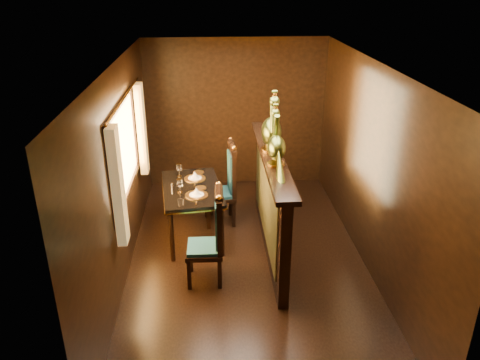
{
  "coord_description": "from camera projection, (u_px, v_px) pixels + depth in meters",
  "views": [
    {
      "loc": [
        -0.43,
        -5.12,
        3.42
      ],
      "look_at": [
        -0.07,
        0.38,
        0.97
      ],
      "focal_mm": 35.0,
      "sensor_mm": 36.0,
      "label": 1
    }
  ],
  "objects": [
    {
      "name": "peacock_left",
      "position": [
        277.0,
        137.0,
        5.32
      ],
      "size": [
        0.22,
        0.59,
        0.7
      ],
      "primitive_type": null,
      "color": "#1A4F2B",
      "rests_on": "partition"
    },
    {
      "name": "ground",
      "position": [
        247.0,
        260.0,
        6.08
      ],
      "size": [
        5.0,
        5.0,
        0.0
      ],
      "primitive_type": "plane",
      "color": "black",
      "rests_on": "ground"
    },
    {
      "name": "chair_right",
      "position": [
        227.0,
        181.0,
        6.78
      ],
      "size": [
        0.49,
        0.51,
        1.27
      ],
      "rotation": [
        0.0,
        0.0,
        0.09
      ],
      "color": "black",
      "rests_on": "ground"
    },
    {
      "name": "partition",
      "position": [
        270.0,
        200.0,
        6.09
      ],
      "size": [
        0.26,
        2.7,
        1.36
      ],
      "color": "black",
      "rests_on": "ground"
    },
    {
      "name": "room_shell",
      "position": [
        240.0,
        145.0,
        5.45
      ],
      "size": [
        3.04,
        5.04,
        2.52
      ],
      "color": "black",
      "rests_on": "ground"
    },
    {
      "name": "dining_table",
      "position": [
        192.0,
        192.0,
        6.37
      ],
      "size": [
        0.93,
        1.38,
        0.96
      ],
      "rotation": [
        0.0,
        0.0,
        0.12
      ],
      "color": "black",
      "rests_on": "ground"
    },
    {
      "name": "chair_left",
      "position": [
        213.0,
        234.0,
        5.45
      ],
      "size": [
        0.44,
        0.49,
        1.22
      ],
      "rotation": [
        0.0,
        0.0,
        -0.01
      ],
      "color": "black",
      "rests_on": "ground"
    },
    {
      "name": "peacock_right",
      "position": [
        272.0,
        120.0,
        5.74
      ],
      "size": [
        0.26,
        0.69,
        0.83
      ],
      "primitive_type": null,
      "color": "#1A4F2B",
      "rests_on": "partition"
    }
  ]
}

